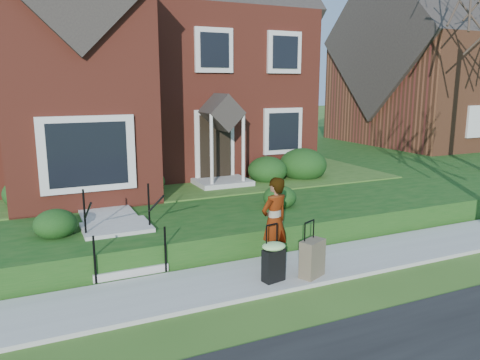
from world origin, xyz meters
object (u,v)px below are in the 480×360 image
woman (274,221)px  suitcase_black (274,259)px  suitcase_olive (312,258)px  front_steps (121,241)px

woman → suitcase_black: 0.95m
woman → suitcase_olive: bearing=95.7°
front_steps → woman: woman is taller
front_steps → suitcase_black: bearing=-43.8°
suitcase_black → suitcase_olive: 0.76m
front_steps → suitcase_black: size_ratio=1.89×
suitcase_olive → woman: bearing=88.1°
woman → suitcase_olive: woman is taller
front_steps → suitcase_black: 3.22m
front_steps → suitcase_black: front_steps is taller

